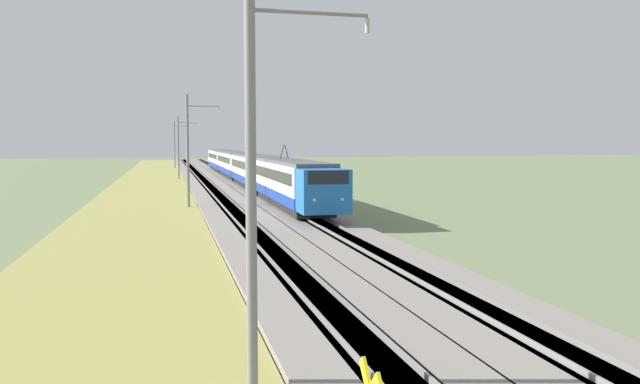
# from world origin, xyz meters

# --- Properties ---
(ballast_main) EXTENTS (240.00, 4.40, 0.30)m
(ballast_main) POSITION_xyz_m (50.00, 0.00, 0.15)
(ballast_main) COLOR gray
(ballast_main) RESTS_ON ground
(ballast_adjacent) EXTENTS (240.00, 4.40, 0.30)m
(ballast_adjacent) POSITION_xyz_m (50.00, -4.34, 0.15)
(ballast_adjacent) COLOR gray
(ballast_adjacent) RESTS_ON ground
(track_main) EXTENTS (240.00, 1.57, 0.45)m
(track_main) POSITION_xyz_m (50.00, 0.00, 0.16)
(track_main) COLOR #4C4238
(track_main) RESTS_ON ground
(track_adjacent) EXTENTS (240.00, 1.57, 0.45)m
(track_adjacent) POSITION_xyz_m (50.00, -4.34, 0.16)
(track_adjacent) COLOR #4C4238
(track_adjacent) RESTS_ON ground
(grass_verge) EXTENTS (240.00, 8.60, 0.12)m
(grass_verge) POSITION_xyz_m (50.00, 6.54, 0.06)
(grass_verge) COLOR #99934C
(grass_verge) RESTS_ON ground
(passenger_train) EXTENTS (79.86, 3.00, 4.90)m
(passenger_train) POSITION_xyz_m (70.44, -4.34, 2.28)
(passenger_train) COLOR blue
(passenger_train) RESTS_ON ground
(catenary_mast_near) EXTENTS (0.22, 2.56, 8.60)m
(catenary_mast_near) POSITION_xyz_m (8.50, 2.87, 4.44)
(catenary_mast_near) COLOR slate
(catenary_mast_near) RESTS_ON ground
(catenary_mast_mid) EXTENTS (0.22, 2.56, 8.76)m
(catenary_mast_mid) POSITION_xyz_m (45.08, 2.87, 4.52)
(catenary_mast_mid) COLOR slate
(catenary_mast_mid) RESTS_ON ground
(catenary_mast_far) EXTENTS (0.22, 2.56, 8.55)m
(catenary_mast_far) POSITION_xyz_m (81.66, 2.87, 4.42)
(catenary_mast_far) COLOR slate
(catenary_mast_far) RESTS_ON ground
(catenary_mast_distant) EXTENTS (0.22, 2.56, 8.97)m
(catenary_mast_distant) POSITION_xyz_m (118.24, 2.87, 4.63)
(catenary_mast_distant) COLOR slate
(catenary_mast_distant) RESTS_ON ground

